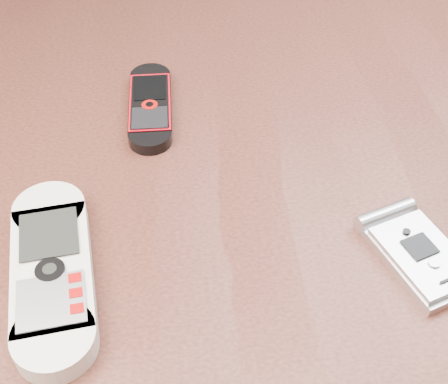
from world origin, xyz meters
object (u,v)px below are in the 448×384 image
(nokia_black_red, at_px, (150,106))
(motorola_razr, at_px, (420,255))
(nokia_white, at_px, (52,271))
(table, at_px, (219,279))

(nokia_black_red, relative_size, motorola_razr, 1.33)
(nokia_black_red, distance_m, motorola_razr, 0.28)
(nokia_white, xyz_separation_m, nokia_black_red, (0.07, 0.19, -0.00))
(nokia_white, bearing_deg, table, 21.06)
(table, relative_size, motorola_razr, 12.26)
(table, distance_m, motorola_razr, 0.20)
(table, relative_size, nokia_black_red, 9.21)
(table, xyz_separation_m, nokia_black_red, (-0.05, 0.13, 0.11))
(table, distance_m, nokia_white, 0.18)
(nokia_black_red, height_order, motorola_razr, motorola_razr)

